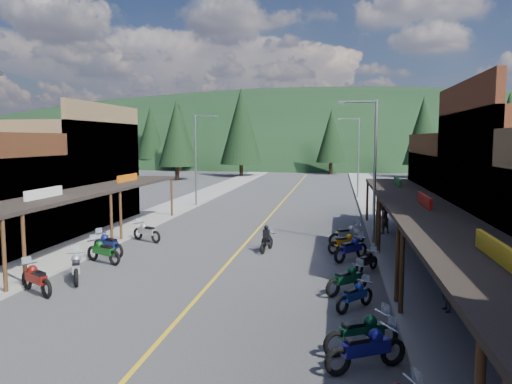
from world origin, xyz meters
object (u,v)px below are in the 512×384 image
at_px(pine_0, 78,136).
at_px(bike_east_6, 355,294).
at_px(bike_west_6, 36,277).
at_px(shop_east_3, 485,196).
at_px(pine_7, 151,133).
at_px(pedestrian_east_b, 382,218).
at_px(pine_9, 495,135).
at_px(pedestrian_east_a, 448,286).
at_px(streetlight_3, 357,154).
at_px(bike_east_8, 367,261).
at_px(streetlight_2, 372,165).
at_px(bike_east_10, 345,242).
at_px(pine_2, 241,126).
at_px(bike_west_8, 103,250).
at_px(bike_west_10, 147,231).
at_px(bike_east_7, 347,278).
at_px(pine_10, 177,133).
at_px(shop_west_3, 57,174).
at_px(bike_east_4, 366,346).
at_px(bike_east_9, 351,247).
at_px(bike_west_9, 108,243).
at_px(bike_east_11, 347,234).
at_px(bike_east_5, 362,331).
at_px(streetlight_1, 197,156).
at_px(pine_4, 423,131).
at_px(pine_1, 180,132).
at_px(pine_11, 476,127).
at_px(rider_on_bike, 267,241).
at_px(bike_west_7, 76,266).
at_px(pine_8, 121,139).
at_px(pine_3, 331,136).

distance_m(pine_0, bike_east_6, 79.62).
bearing_deg(bike_west_6, shop_east_3, -22.03).
distance_m(pine_7, pedestrian_east_b, 76.53).
height_order(pine_9, pedestrian_east_a, pine_9).
relative_size(streetlight_3, bike_east_8, 4.31).
distance_m(streetlight_2, pine_9, 40.78).
relative_size(pine_9, bike_east_10, 5.19).
distance_m(pine_2, bike_west_8, 56.80).
distance_m(bike_west_10, bike_east_7, 13.83).
height_order(pine_10, pedestrian_east_b, pine_10).
xyz_separation_m(shop_west_3, bike_east_4, (19.63, -18.82, -2.87)).
distance_m(pine_10, bike_east_9, 51.98).
bearing_deg(bike_east_7, bike_east_10, 134.22).
xyz_separation_m(bike_east_7, bike_east_10, (0.03, 6.98, -0.01)).
xyz_separation_m(bike_west_9, bike_east_11, (11.96, 4.51, 0.00)).
bearing_deg(streetlight_2, pine_7, 119.81).
height_order(bike_east_5, bike_east_7, bike_east_5).
xyz_separation_m(streetlight_1, streetlight_2, (13.90, -14.00, 0.00)).
relative_size(pine_9, bike_east_7, 5.07).
xyz_separation_m(streetlight_2, pine_4, (11.05, 52.00, 2.78)).
bearing_deg(pine_10, bike_east_8, -62.96).
xyz_separation_m(pine_4, pedestrian_east_a, (-9.25, -62.99, -6.21)).
xyz_separation_m(pine_2, pine_7, (-22.00, 18.00, -0.75)).
bearing_deg(pine_1, shop_east_3, -57.25).
distance_m(pine_4, pine_10, 37.37).
bearing_deg(pine_11, bike_west_10, -129.67).
relative_size(streetlight_2, pine_9, 0.74).
relative_size(pine_2, rider_on_bike, 7.09).
bearing_deg(bike_east_8, pine_1, 145.24).
xyz_separation_m(shop_east_3, pine_7, (-45.75, 64.70, 4.70)).
distance_m(bike_east_6, rider_on_bike, 9.46).
bearing_deg(bike_west_7, pine_10, 75.08).
bearing_deg(bike_east_5, pine_10, 174.15).
distance_m(pine_10, pedestrian_east_a, 59.63).
relative_size(pine_10, bike_east_4, 5.12).
bearing_deg(pine_0, bike_west_8, -60.42).
bearing_deg(pine_8, pine_0, 129.29).
relative_size(bike_west_7, bike_east_5, 1.02).
height_order(pine_3, bike_east_10, pine_3).
height_order(shop_west_3, streetlight_3, shop_west_3).
height_order(pine_11, bike_west_7, pine_11).
xyz_separation_m(pine_0, pine_1, (16.00, 8.00, 0.75)).
xyz_separation_m(streetlight_1, pine_7, (-25.05, 54.00, 2.78)).
height_order(pine_9, bike_west_10, pine_9).
bearing_deg(bike_east_10, pine_2, 160.40).
xyz_separation_m(pine_1, bike_east_11, (29.66, -62.23, -6.57)).
relative_size(pine_2, bike_east_7, 6.58).
bearing_deg(pine_3, bike_east_11, -88.36).
height_order(pine_11, bike_east_4, pine_11).
bearing_deg(pine_10, bike_west_9, -75.94).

